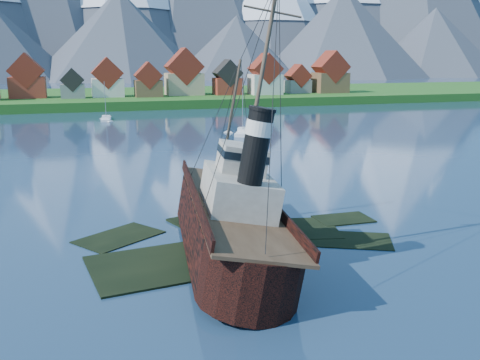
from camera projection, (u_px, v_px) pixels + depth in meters
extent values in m
plane|color=navy|center=(223.00, 249.00, 49.64)|extent=(1400.00, 1400.00, 0.00)
cube|color=black|center=(195.00, 263.00, 47.02)|extent=(19.08, 11.42, 1.00)
cube|color=black|center=(269.00, 233.00, 55.13)|extent=(15.15, 9.76, 1.00)
cube|color=black|center=(219.00, 222.00, 58.66)|extent=(11.45, 9.06, 1.00)
cube|color=black|center=(344.00, 244.00, 52.14)|extent=(10.27, 8.34, 1.00)
cube|color=black|center=(119.00, 241.00, 52.83)|extent=(9.42, 8.68, 1.00)
cube|color=black|center=(343.00, 223.00, 58.55)|extent=(6.00, 4.00, 1.00)
cube|color=#1C4A15|center=(112.00, 101.00, 208.29)|extent=(600.00, 80.00, 3.20)
cube|color=#3F3D38|center=(119.00, 111.00, 172.83)|extent=(600.00, 2.50, 2.00)
cube|color=maroon|center=(28.00, 87.00, 185.67)|extent=(12.00, 8.50, 7.20)
cube|color=maroon|center=(26.00, 71.00, 184.36)|extent=(12.22, 8.67, 12.22)
cube|color=slate|center=(73.00, 91.00, 185.44)|extent=(8.00, 7.00, 4.80)
cube|color=black|center=(72.00, 80.00, 184.57)|extent=(8.15, 7.14, 8.15)
cube|color=beige|center=(108.00, 88.00, 191.39)|extent=(11.00, 9.50, 6.40)
cube|color=maroon|center=(107.00, 73.00, 190.21)|extent=(11.20, 9.69, 11.20)
cube|color=brown|center=(148.00, 88.00, 191.62)|extent=(9.50, 8.00, 5.80)
cube|color=maroon|center=(148.00, 75.00, 190.56)|extent=(9.67, 8.16, 9.67)
cube|color=tan|center=(184.00, 84.00, 199.92)|extent=(13.50, 10.00, 8.00)
cube|color=maroon|center=(184.00, 67.00, 198.45)|extent=(13.75, 10.20, 13.75)
cube|color=maroon|center=(228.00, 86.00, 201.77)|extent=(10.00, 8.50, 6.20)
cube|color=black|center=(227.00, 73.00, 200.65)|extent=(10.18, 8.67, 10.18)
cube|color=beige|center=(265.00, 84.00, 202.71)|extent=(11.50, 9.00, 7.50)
cube|color=maroon|center=(265.00, 69.00, 201.38)|extent=(11.71, 9.18, 11.71)
cube|color=slate|center=(298.00, 86.00, 210.89)|extent=(9.00, 7.50, 5.00)
cube|color=maroon|center=(298.00, 76.00, 209.95)|extent=(9.16, 7.65, 9.16)
cube|color=brown|center=(330.00, 83.00, 212.32)|extent=(12.50, 10.00, 7.80)
cube|color=maroon|center=(331.00, 67.00, 210.91)|extent=(12.73, 10.20, 12.73)
cone|color=#2D333D|center=(271.00, 9.00, 512.35)|extent=(150.00, 150.00, 125.00)
cone|color=#2D333D|center=(446.00, 4.00, 614.80)|extent=(180.00, 180.00, 155.00)
cone|color=#2D333D|center=(121.00, 36.00, 392.49)|extent=(136.00, 136.00, 66.00)
cone|color=#2D333D|center=(237.00, 48.00, 423.04)|extent=(110.00, 110.00, 50.00)
cone|color=#2D333D|center=(342.00, 33.00, 442.39)|extent=(150.00, 150.00, 75.00)
cone|color=#2D333D|center=(433.00, 43.00, 470.03)|extent=(124.00, 124.00, 60.00)
cube|color=black|center=(224.00, 229.00, 47.92)|extent=(7.36, 21.20, 4.42)
cone|color=black|center=(193.00, 192.00, 60.76)|extent=(7.36, 7.36, 7.36)
cylinder|color=black|center=(263.00, 274.00, 38.03)|extent=(7.36, 7.36, 4.42)
cube|color=#4C3826|center=(224.00, 204.00, 47.39)|extent=(7.21, 27.97, 0.26)
cube|color=black|center=(185.00, 202.00, 46.30)|extent=(0.21, 27.08, 0.95)
cube|color=black|center=(262.00, 196.00, 48.27)|extent=(0.21, 27.08, 0.95)
cube|color=#ADA89E|center=(229.00, 191.00, 45.56)|extent=(5.47, 8.94, 3.15)
cube|color=#ADA89E|center=(225.00, 157.00, 45.92)|extent=(3.79, 4.21, 2.31)
cylinder|color=black|center=(240.00, 145.00, 41.29)|extent=(2.00, 2.00, 5.89)
cylinder|color=silver|center=(240.00, 126.00, 40.96)|extent=(2.10, 2.10, 1.16)
cylinder|color=#473828|center=(202.00, 121.00, 53.78)|extent=(0.29, 0.29, 12.62)
cylinder|color=#473828|center=(232.00, 63.00, 42.14)|extent=(0.34, 0.34, 13.67)
cube|color=silver|center=(243.00, 134.00, 121.25)|extent=(6.16, 9.46, 1.32)
cube|color=silver|center=(243.00, 129.00, 121.01)|extent=(2.99, 3.26, 0.77)
cylinder|color=gray|center=(243.00, 106.00, 119.80)|extent=(0.15, 0.15, 11.47)
cube|color=silver|center=(106.00, 120.00, 147.60)|extent=(3.34, 9.76, 1.15)
cube|color=silver|center=(106.00, 117.00, 147.39)|extent=(2.36, 2.88, 0.67)
cylinder|color=gray|center=(105.00, 100.00, 146.33)|extent=(0.13, 0.13, 9.95)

